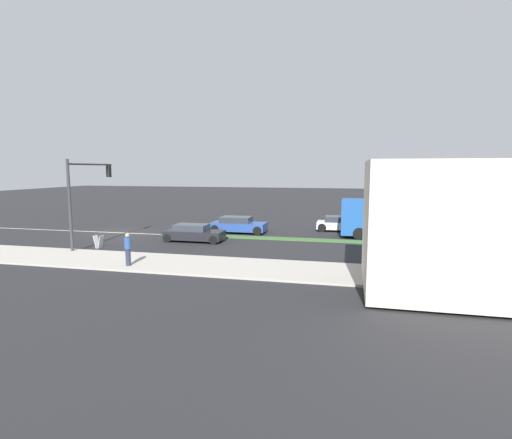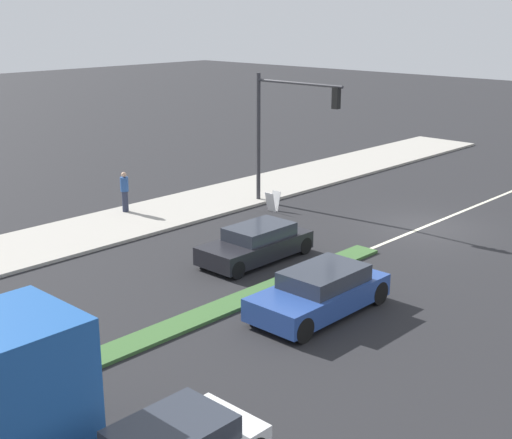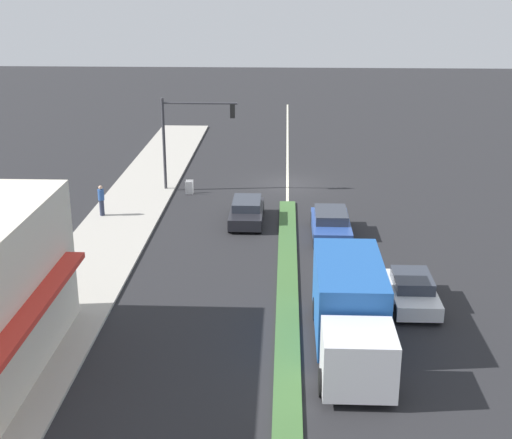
% 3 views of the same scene
% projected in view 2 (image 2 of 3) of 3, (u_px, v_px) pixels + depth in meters
% --- Properties ---
extents(ground_plane, '(160.00, 160.00, 0.00)m').
position_uv_depth(ground_plane, '(5.00, 398.00, 15.85)').
color(ground_plane, '#232326').
extents(lane_marking_center, '(0.16, 60.00, 0.01)m').
position_uv_depth(lane_marking_center, '(425.00, 227.00, 28.42)').
color(lane_marking_center, beige).
rests_on(lane_marking_center, ground).
extents(traffic_signal_main, '(4.59, 0.34, 5.60)m').
position_uv_depth(traffic_signal_main, '(283.00, 118.00, 30.19)').
color(traffic_signal_main, '#333338').
rests_on(traffic_signal_main, sidewalk_right).
extents(pedestrian, '(0.34, 0.34, 1.70)m').
position_uv_depth(pedestrian, '(125.00, 191.00, 29.89)').
color(pedestrian, '#282D42').
rests_on(pedestrian, sidewalk_right).
extents(warning_aframe_sign, '(0.45, 0.53, 0.84)m').
position_uv_depth(warning_aframe_sign, '(273.00, 201.00, 30.53)').
color(warning_aframe_sign, silver).
rests_on(warning_aframe_sign, ground).
extents(sedan_dark, '(1.76, 4.18, 1.22)m').
position_uv_depth(sedan_dark, '(256.00, 244.00, 24.47)').
color(sedan_dark, black).
rests_on(sedan_dark, ground).
extents(coupe_blue, '(1.91, 4.37, 1.30)m').
position_uv_depth(coupe_blue, '(320.00, 292.00, 20.14)').
color(coupe_blue, '#284793').
rests_on(coupe_blue, ground).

